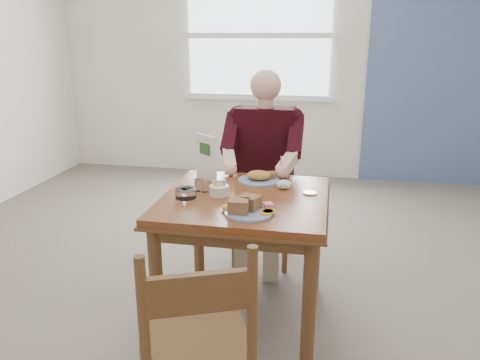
% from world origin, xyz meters
% --- Properties ---
extents(floor, '(6.00, 6.00, 0.00)m').
position_xyz_m(floor, '(0.00, 0.00, 0.00)').
color(floor, '#645851').
rests_on(floor, ground).
extents(wall_back, '(5.50, 0.00, 5.50)m').
position_xyz_m(wall_back, '(0.00, 3.00, 1.40)').
color(wall_back, white).
rests_on(wall_back, ground).
extents(accent_panel, '(1.60, 0.02, 2.80)m').
position_xyz_m(accent_panel, '(1.60, 2.98, 1.40)').
color(accent_panel, '#4E6490').
rests_on(accent_panel, ground).
extents(lemon_wedge, '(0.07, 0.05, 0.03)m').
position_xyz_m(lemon_wedge, '(-0.05, -0.24, 0.77)').
color(lemon_wedge, yellow).
rests_on(lemon_wedge, table).
extents(napkin, '(0.10, 0.08, 0.05)m').
position_xyz_m(napkin, '(0.20, 0.17, 0.78)').
color(napkin, white).
rests_on(napkin, table).
extents(metal_dish, '(0.09, 0.09, 0.01)m').
position_xyz_m(metal_dish, '(0.35, 0.11, 0.75)').
color(metal_dish, silver).
rests_on(metal_dish, table).
extents(window, '(1.72, 0.04, 1.42)m').
position_xyz_m(window, '(-0.40, 2.97, 1.60)').
color(window, white).
rests_on(window, wall_back).
extents(table, '(0.92, 0.92, 0.75)m').
position_xyz_m(table, '(0.00, 0.00, 0.64)').
color(table, brown).
rests_on(table, ground).
extents(chair_far, '(0.42, 0.42, 0.95)m').
position_xyz_m(chair_far, '(0.00, 0.80, 0.48)').
color(chair_far, brown).
rests_on(chair_far, ground).
extents(chair_near, '(0.55, 0.55, 0.95)m').
position_xyz_m(chair_near, '(0.00, -0.99, 0.48)').
color(chair_near, brown).
rests_on(chair_near, ground).
extents(diner, '(0.53, 0.56, 1.39)m').
position_xyz_m(diner, '(0.00, 0.71, 0.81)').
color(diner, gray).
rests_on(diner, chair_far).
extents(near_plate, '(0.27, 0.27, 0.08)m').
position_xyz_m(near_plate, '(0.06, -0.26, 0.78)').
color(near_plate, white).
rests_on(near_plate, table).
extents(far_plate, '(0.32, 0.32, 0.07)m').
position_xyz_m(far_plate, '(0.04, 0.28, 0.78)').
color(far_plate, white).
rests_on(far_plate, table).
extents(caddy, '(0.13, 0.13, 0.08)m').
position_xyz_m(caddy, '(-0.14, -0.01, 0.78)').
color(caddy, white).
rests_on(caddy, table).
extents(shakers, '(0.09, 0.05, 0.08)m').
position_xyz_m(shakers, '(-0.26, 0.03, 0.79)').
color(shakers, white).
rests_on(shakers, table).
extents(creamer, '(0.13, 0.13, 0.05)m').
position_xyz_m(creamer, '(-0.31, -0.09, 0.78)').
color(creamer, white).
rests_on(creamer, table).
extents(menu, '(0.16, 0.13, 0.28)m').
position_xyz_m(menu, '(-0.29, 0.27, 0.89)').
color(menu, white).
rests_on(menu, table).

